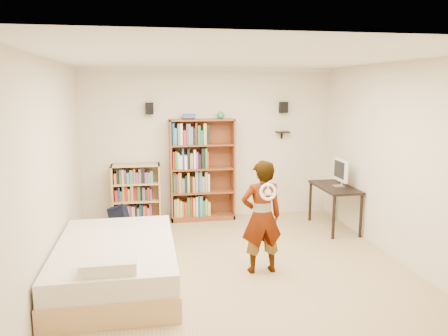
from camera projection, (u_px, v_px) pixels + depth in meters
The scene contains 14 objects.
ground at pixel (237, 270), 5.70m from camera, with size 4.50×5.00×0.01m, color tan.
room_shell at pixel (238, 136), 5.39m from camera, with size 4.52×5.02×2.71m.
crown_molding at pixel (238, 60), 5.22m from camera, with size 4.50×5.00×0.06m.
speaker_left at pixel (149, 108), 7.49m from camera, with size 0.14×0.12×0.20m, color black.
speaker_right at pixel (284, 107), 7.90m from camera, with size 0.14×0.12×0.20m, color black.
wall_shelf at pixel (283, 132), 7.99m from camera, with size 0.25×0.16×0.03m, color black.
tall_bookshelf at pixel (202, 170), 7.77m from camera, with size 1.14×0.33×1.81m, color brown, non-canonical shape.
low_bookshelf at pixel (136, 194), 7.65m from camera, with size 0.83×0.31×1.04m, color tan, non-canonical shape.
computer_desk at pixel (334, 207), 7.34m from camera, with size 0.54×1.08×0.73m, color black, non-canonical shape.
imac at pixel (339, 173), 7.21m from camera, with size 0.09×0.46×0.46m, color white, non-canonical shape.
daybed at pixel (116, 258), 5.27m from camera, with size 1.41×2.17×0.64m, color silver, non-canonical shape.
person at pixel (262, 217), 5.53m from camera, with size 0.53×0.35×1.47m, color black.
wii_wheel at pixel (268, 192), 5.20m from camera, with size 0.21×0.21×0.04m, color white.
navy_bag at pixel (120, 218), 7.22m from camera, with size 0.32×0.21×0.44m, color black, non-canonical shape.
Camera 1 is at (-1.11, -5.26, 2.34)m, focal length 35.00 mm.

